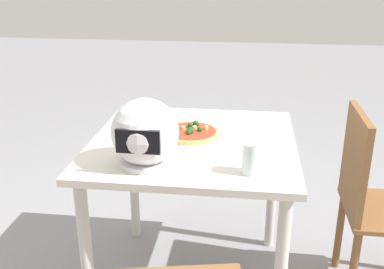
{
  "coord_description": "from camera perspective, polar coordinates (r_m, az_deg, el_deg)",
  "views": [
    {
      "loc": [
        -0.23,
        1.83,
        1.51
      ],
      "look_at": [
        0.01,
        -0.01,
        0.79
      ],
      "focal_mm": 42.69,
      "sensor_mm": 36.0,
      "label": 1
    }
  ],
  "objects": [
    {
      "name": "chair_side",
      "position": [
        2.22,
        21.56,
        -7.29
      ],
      "size": [
        0.4,
        0.4,
        0.9
      ],
      "color": "brown",
      "rests_on": "ground"
    },
    {
      "name": "drinking_glass",
      "position": [
        1.68,
        7.41,
        -2.96
      ],
      "size": [
        0.07,
        0.07,
        0.12
      ],
      "primitive_type": "cylinder",
      "color": "silver",
      "rests_on": "dining_table"
    },
    {
      "name": "motorcycle_helmet",
      "position": [
        1.73,
        -5.89,
        0.11
      ],
      "size": [
        0.26,
        0.26,
        0.26
      ],
      "color": "silver",
      "rests_on": "dining_table"
    },
    {
      "name": "pizza",
      "position": [
        2.01,
        -0.13,
        0.27
      ],
      "size": [
        0.25,
        0.25,
        0.05
      ],
      "color": "tan",
      "rests_on": "pizza_plate"
    },
    {
      "name": "dining_table",
      "position": [
        2.03,
        0.15,
        -3.49
      ],
      "size": [
        0.88,
        0.88,
        0.77
      ],
      "color": "beige",
      "rests_on": "ground"
    },
    {
      "name": "pizza_plate",
      "position": [
        2.02,
        -0.15,
        -0.21
      ],
      "size": [
        0.29,
        0.29,
        0.01
      ],
      "primitive_type": "cylinder",
      "color": "white",
      "rests_on": "dining_table"
    }
  ]
}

